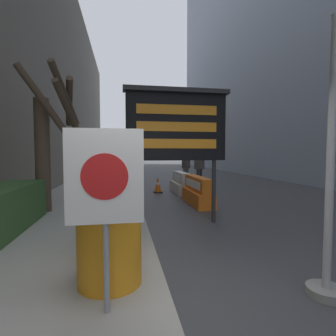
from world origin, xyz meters
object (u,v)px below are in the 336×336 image
jersey_barrier_white (181,184)px  traffic_light_near_curb (140,129)px  barrel_drum_middle (113,223)px  barrel_drum_foreground (110,244)px  jersey_barrier_orange_near (198,192)px  warning_sign (105,187)px  traffic_cone_mid (180,180)px  traffic_cone_near (158,185)px  pedestrian_worker (186,165)px  pedestrian_passerby (199,166)px  message_board (176,126)px

jersey_barrier_white → traffic_light_near_curb: bearing=106.9°
traffic_light_near_curb → barrel_drum_middle: bearing=-96.1°
barrel_drum_foreground → jersey_barrier_orange_near: (2.58, 5.06, -0.20)m
warning_sign → traffic_cone_mid: 10.61m
barrel_drum_middle → traffic_cone_near: 7.01m
barrel_drum_foreground → pedestrian_worker: bearing=71.5°
barrel_drum_middle → jersey_barrier_orange_near: (2.57, 4.09, -0.20)m
traffic_light_near_curb → pedestrian_passerby: 4.22m
barrel_drum_foreground → traffic_cone_mid: size_ratio=1.33×
jersey_barrier_white → warning_sign: bearing=-107.6°
barrel_drum_middle → warning_sign: (-0.01, -1.59, 0.77)m
message_board → pedestrian_passerby: (2.63, 6.89, -1.27)m
jersey_barrier_orange_near → pedestrian_worker: size_ratio=1.18×
message_board → jersey_barrier_orange_near: message_board is taller
warning_sign → message_board: size_ratio=0.57×
traffic_cone_mid → traffic_light_near_curb: (-1.78, 2.58, 2.72)m
jersey_barrier_orange_near → traffic_cone_mid: size_ratio=2.91×
traffic_cone_near → pedestrian_passerby: 3.18m
pedestrian_passerby → message_board: bearing=114.0°
traffic_cone_near → traffic_cone_mid: bearing=52.1°
jersey_barrier_white → pedestrian_passerby: 2.72m
pedestrian_passerby → warning_sign: bearing=113.6°
barrel_drum_middle → warning_sign: bearing=-90.4°
warning_sign → traffic_cone_near: size_ratio=2.69×
traffic_light_near_curb → pedestrian_passerby: (2.84, -2.36, -2.03)m
traffic_cone_near → traffic_cone_mid: traffic_cone_mid is taller
barrel_drum_foreground → traffic_cone_near: 7.97m
jersey_barrier_orange_near → pedestrian_passerby: pedestrian_passerby is taller
jersey_barrier_orange_near → pedestrian_worker: (0.99, 5.64, 0.64)m
traffic_cone_near → pedestrian_worker: size_ratio=0.38×
warning_sign → traffic_light_near_curb: size_ratio=0.42×
warning_sign → jersey_barrier_white: warning_sign is taller
traffic_cone_mid → jersey_barrier_orange_near: bearing=-95.1°
barrel_drum_middle → message_board: bearing=53.4°
traffic_cone_near → jersey_barrier_orange_near: bearing=-70.9°
message_board → barrel_drum_foreground: bearing=-116.2°
traffic_cone_mid → pedestrian_worker: pedestrian_worker is taller
barrel_drum_foreground → pedestrian_passerby: 10.56m
message_board → jersey_barrier_white: 5.20m
jersey_barrier_white → traffic_light_near_curb: 5.46m
barrel_drum_middle → traffic_cone_mid: barrel_drum_middle is taller
jersey_barrier_white → traffic_cone_near: 0.98m
traffic_cone_mid → pedestrian_passerby: size_ratio=0.41×
jersey_barrier_orange_near → pedestrian_passerby: bearing=72.7°
jersey_barrier_orange_near → traffic_cone_near: 2.89m
traffic_cone_mid → pedestrian_passerby: (1.06, 0.22, 0.69)m
barrel_drum_foreground → traffic_cone_mid: bearing=72.6°
barrel_drum_middle → traffic_cone_near: barrel_drum_middle is taller
warning_sign → traffic_light_near_curb: (1.20, 12.72, 1.71)m
traffic_cone_mid → barrel_drum_middle: bearing=-109.2°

